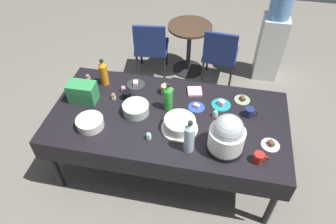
% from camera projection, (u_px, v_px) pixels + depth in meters
% --- Properties ---
extents(ground, '(9.00, 9.00, 0.00)m').
position_uv_depth(ground, '(168.00, 164.00, 3.38)').
color(ground, slate).
extents(potluck_table, '(2.20, 1.10, 0.75)m').
position_uv_depth(potluck_table, '(168.00, 120.00, 2.90)').
color(potluck_table, black).
rests_on(potluck_table, ground).
extents(frosted_layer_cake, '(0.33, 0.33, 0.12)m').
position_uv_depth(frosted_layer_cake, '(180.00, 124.00, 2.70)').
color(frosted_layer_cake, silver).
rests_on(frosted_layer_cake, potluck_table).
extents(slow_cooker, '(0.30, 0.30, 0.36)m').
position_uv_depth(slow_cooker, '(227.00, 135.00, 2.46)').
color(slow_cooker, black).
rests_on(slow_cooker, potluck_table).
extents(glass_salad_bowl, '(0.25, 0.25, 0.09)m').
position_uv_depth(glass_salad_bowl, '(136.00, 109.00, 2.85)').
color(glass_salad_bowl, '#B2C6BC').
rests_on(glass_salad_bowl, potluck_table).
extents(ceramic_snack_bowl, '(0.24, 0.24, 0.08)m').
position_uv_depth(ceramic_snack_bowl, '(90.00, 123.00, 2.73)').
color(ceramic_snack_bowl, silver).
rests_on(ceramic_snack_bowl, potluck_table).
extents(dessert_plate_charcoal, '(0.19, 0.19, 0.04)m').
position_uv_depth(dessert_plate_charcoal, '(136.00, 84.00, 3.17)').
color(dessert_plate_charcoal, '#2D2D33').
rests_on(dessert_plate_charcoal, potluck_table).
extents(dessert_plate_sage, '(0.15, 0.15, 0.04)m').
position_uv_depth(dessert_plate_sage, '(242.00, 100.00, 3.00)').
color(dessert_plate_sage, '#8CA87F').
rests_on(dessert_plate_sage, potluck_table).
extents(dessert_plate_cobalt, '(0.16, 0.16, 0.04)m').
position_uv_depth(dessert_plate_cobalt, '(196.00, 107.00, 2.92)').
color(dessert_plate_cobalt, '#2D4CB2').
rests_on(dessert_plate_cobalt, potluck_table).
extents(dessert_plate_teal, '(0.19, 0.19, 0.06)m').
position_uv_depth(dessert_plate_teal, '(221.00, 104.00, 2.95)').
color(dessert_plate_teal, teal).
rests_on(dessert_plate_teal, potluck_table).
extents(dessert_plate_white, '(0.16, 0.16, 0.05)m').
position_uv_depth(dessert_plate_white, '(270.00, 145.00, 2.59)').
color(dessert_plate_white, white).
rests_on(dessert_plate_white, potluck_table).
extents(cupcake_vanilla, '(0.05, 0.05, 0.07)m').
position_uv_depth(cupcake_vanilla, '(123.00, 89.00, 3.08)').
color(cupcake_vanilla, beige).
rests_on(cupcake_vanilla, potluck_table).
extents(cupcake_mint, '(0.05, 0.05, 0.07)m').
position_uv_depth(cupcake_mint, '(215.00, 113.00, 2.83)').
color(cupcake_mint, beige).
rests_on(cupcake_mint, potluck_table).
extents(cupcake_lemon, '(0.05, 0.05, 0.07)m').
position_uv_depth(cupcake_lemon, '(88.00, 77.00, 3.21)').
color(cupcake_lemon, beige).
rests_on(cupcake_lemon, potluck_table).
extents(cupcake_rose, '(0.05, 0.05, 0.07)m').
position_uv_depth(cupcake_rose, '(148.00, 136.00, 2.63)').
color(cupcake_rose, beige).
rests_on(cupcake_rose, potluck_table).
extents(cupcake_cocoa, '(0.05, 0.05, 0.07)m').
position_uv_depth(cupcake_cocoa, '(113.00, 96.00, 3.00)').
color(cupcake_cocoa, beige).
rests_on(cupcake_cocoa, potluck_table).
extents(soda_bottle_lime_soda, '(0.08, 0.08, 0.30)m').
position_uv_depth(soda_bottle_lime_soda, '(168.00, 98.00, 2.83)').
color(soda_bottle_lime_soda, green).
rests_on(soda_bottle_lime_soda, potluck_table).
extents(soda_bottle_orange_juice, '(0.08, 0.08, 0.29)m').
position_uv_depth(soda_bottle_orange_juice, '(104.00, 73.00, 3.10)').
color(soda_bottle_orange_juice, orange).
rests_on(soda_bottle_orange_juice, potluck_table).
extents(soda_bottle_water, '(0.09, 0.09, 0.33)m').
position_uv_depth(soda_bottle_water, '(189.00, 137.00, 2.47)').
color(soda_bottle_water, silver).
rests_on(soda_bottle_water, potluck_table).
extents(coffee_mug_black, '(0.13, 0.09, 0.09)m').
position_uv_depth(coffee_mug_black, '(127.00, 95.00, 2.99)').
color(coffee_mug_black, black).
rests_on(coffee_mug_black, potluck_table).
extents(coffee_mug_red, '(0.12, 0.08, 0.09)m').
position_uv_depth(coffee_mug_red, '(259.00, 158.00, 2.45)').
color(coffee_mug_red, '#B2231E').
rests_on(coffee_mug_red, potluck_table).
extents(coffee_mug_tan, '(0.13, 0.09, 0.09)m').
position_uv_depth(coffee_mug_tan, '(166.00, 89.00, 3.05)').
color(coffee_mug_tan, tan).
rests_on(coffee_mug_tan, potluck_table).
extents(coffee_mug_navy, '(0.13, 0.09, 0.09)m').
position_uv_depth(coffee_mug_navy, '(249.00, 112.00, 2.82)').
color(coffee_mug_navy, navy).
rests_on(coffee_mug_navy, potluck_table).
extents(soda_carton, '(0.26, 0.17, 0.20)m').
position_uv_depth(soda_carton, '(83.00, 92.00, 2.94)').
color(soda_carton, '#338C4C').
rests_on(soda_carton, potluck_table).
extents(paper_napkin_stack, '(0.17, 0.17, 0.02)m').
position_uv_depth(paper_napkin_stack, '(195.00, 92.00, 3.08)').
color(paper_napkin_stack, pink).
rests_on(paper_napkin_stack, potluck_table).
extents(maroon_chair_left, '(0.49, 0.49, 0.85)m').
position_uv_depth(maroon_chair_left, '(151.00, 46.00, 4.18)').
color(maroon_chair_left, navy).
rests_on(maroon_chair_left, ground).
extents(maroon_chair_right, '(0.47, 0.47, 0.85)m').
position_uv_depth(maroon_chair_right, '(220.00, 53.00, 4.05)').
color(maroon_chair_right, navy).
rests_on(maroon_chair_right, ground).
extents(round_cafe_table, '(0.60, 0.60, 0.72)m').
position_uv_depth(round_cafe_table, '(189.00, 40.00, 4.26)').
color(round_cafe_table, '#473323').
rests_on(round_cafe_table, ground).
extents(water_cooler, '(0.32, 0.32, 1.24)m').
position_uv_depth(water_cooler, '(272.00, 39.00, 4.12)').
color(water_cooler, silver).
rests_on(water_cooler, ground).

